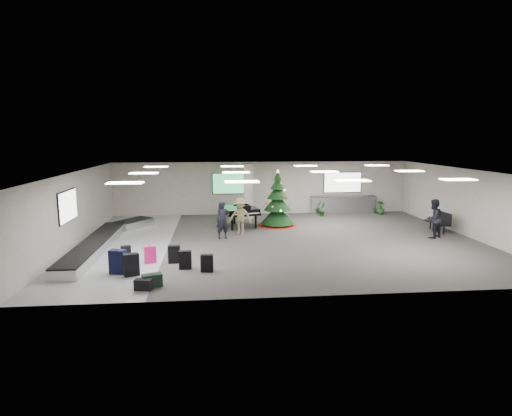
{
  "coord_description": "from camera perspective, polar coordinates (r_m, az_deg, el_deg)",
  "views": [
    {
      "loc": [
        -2.96,
        -18.92,
        4.69
      ],
      "look_at": [
        -1.01,
        1.0,
        1.36
      ],
      "focal_mm": 30.0,
      "sensor_mm": 36.0,
      "label": 1
    }
  ],
  "objects": [
    {
      "name": "navy_suitcase",
      "position": [
        15.69,
        -17.94,
        -6.82
      ],
      "size": [
        0.61,
        0.45,
        0.86
      ],
      "rotation": [
        0.0,
        0.0,
        -0.27
      ],
      "color": "black",
      "rests_on": "ground"
    },
    {
      "name": "suitcase_0",
      "position": [
        15.28,
        -16.3,
        -7.28
      ],
      "size": [
        0.57,
        0.45,
        0.8
      ],
      "rotation": [
        0.0,
        0.0,
        0.39
      ],
      "color": "black",
      "rests_on": "ground"
    },
    {
      "name": "black_duffel",
      "position": [
        13.9,
        -14.78,
        -9.84
      ],
      "size": [
        0.57,
        0.38,
        0.36
      ],
      "rotation": [
        0.0,
        0.0,
        -0.17
      ],
      "color": "black",
      "rests_on": "ground"
    },
    {
      "name": "traveler_bench",
      "position": [
        21.64,
        22.57,
        -1.31
      ],
      "size": [
        1.12,
        1.05,
        1.84
      ],
      "primitive_type": "imported",
      "rotation": [
        0.0,
        0.0,
        3.66
      ],
      "color": "black",
      "rests_on": "ground"
    },
    {
      "name": "baggage_carousel",
      "position": [
        19.97,
        -19.64,
        -4.07
      ],
      "size": [
        2.28,
        9.71,
        0.43
      ],
      "color": "silver",
      "rests_on": "ground"
    },
    {
      "name": "grand_piano",
      "position": [
        22.48,
        -2.22,
        -0.35
      ],
      "size": [
        2.16,
        2.5,
        1.22
      ],
      "rotation": [
        0.0,
        0.0,
        0.29
      ],
      "color": "black",
      "rests_on": "ground"
    },
    {
      "name": "traveler_b",
      "position": [
        20.7,
        -2.11,
        -1.12
      ],
      "size": [
        1.31,
        1.01,
        1.8
      ],
      "primitive_type": "imported",
      "rotation": [
        0.0,
        0.0,
        -0.34
      ],
      "color": "#857A52",
      "rests_on": "ground"
    },
    {
      "name": "potted_plant_right",
      "position": [
        27.23,
        16.31,
        0.05
      ],
      "size": [
        0.67,
        0.67,
        0.85
      ],
      "primitive_type": "imported",
      "rotation": [
        0.0,
        0.0,
        2.47
      ],
      "color": "#16451B",
      "rests_on": "ground"
    },
    {
      "name": "ground",
      "position": [
        19.72,
        3.21,
        -4.33
      ],
      "size": [
        18.0,
        18.0,
        0.0
      ],
      "primitive_type": "plane",
      "color": "#363331",
      "rests_on": "ground"
    },
    {
      "name": "suitcase_3",
      "position": [
        16.46,
        -10.86,
        -6.05
      ],
      "size": [
        0.46,
        0.27,
        0.7
      ],
      "rotation": [
        0.0,
        0.0,
        0.05
      ],
      "color": "black",
      "rests_on": "ground"
    },
    {
      "name": "traveler_a",
      "position": [
        19.89,
        -4.46,
        -1.64
      ],
      "size": [
        0.73,
        0.58,
        1.75
      ],
      "primitive_type": "imported",
      "rotation": [
        0.0,
        0.0,
        0.28
      ],
      "color": "black",
      "rests_on": "ground"
    },
    {
      "name": "suitcase_7",
      "position": [
        15.25,
        -6.55,
        -7.31
      ],
      "size": [
        0.45,
        0.28,
        0.64
      ],
      "rotation": [
        0.0,
        0.0,
        -0.13
      ],
      "color": "black",
      "rests_on": "ground"
    },
    {
      "name": "christmas_tree",
      "position": [
        22.81,
        2.88,
        0.22
      ],
      "size": [
        2.13,
        2.13,
        3.04
      ],
      "color": "maroon",
      "rests_on": "ground"
    },
    {
      "name": "suitcase_8",
      "position": [
        17.26,
        -16.96,
        -5.76
      ],
      "size": [
        0.43,
        0.31,
        0.59
      ],
      "rotation": [
        0.0,
        0.0,
        0.25
      ],
      "color": "black",
      "rests_on": "ground"
    },
    {
      "name": "green_duffel",
      "position": [
        14.12,
        -13.68,
        -9.35
      ],
      "size": [
        0.68,
        0.5,
        0.43
      ],
      "rotation": [
        0.0,
        0.0,
        0.35
      ],
      "color": "black",
      "rests_on": "ground"
    },
    {
      "name": "pink_suitcase",
      "position": [
        16.64,
        -13.95,
        -6.02
      ],
      "size": [
        0.48,
        0.37,
        0.68
      ],
      "rotation": [
        0.0,
        0.0,
        0.36
      ],
      "color": "#E71E71",
      "rests_on": "ground"
    },
    {
      "name": "potted_plant_left",
      "position": [
        25.98,
        8.78,
        -0.18
      ],
      "size": [
        0.51,
        0.54,
        0.79
      ],
      "primitive_type": "imported",
      "rotation": [
        0.0,
        0.0,
        1.11
      ],
      "color": "#16451B",
      "rests_on": "ground"
    },
    {
      "name": "service_counter",
      "position": [
        27.1,
        11.56,
        0.46
      ],
      "size": [
        4.05,
        0.65,
        1.08
      ],
      "color": "silver",
      "rests_on": "ground"
    },
    {
      "name": "bench",
      "position": [
        23.28,
        23.27,
        -1.52
      ],
      "size": [
        0.57,
        1.62,
        1.02
      ],
      "rotation": [
        0.0,
        0.0,
        0.02
      ],
      "color": "black",
      "rests_on": "ground"
    },
    {
      "name": "suitcase_1",
      "position": [
        15.65,
        -9.41,
        -6.83
      ],
      "size": [
        0.45,
        0.25,
        0.69
      ],
      "rotation": [
        0.0,
        0.0,
        -0.06
      ],
      "color": "black",
      "rests_on": "ground"
    },
    {
      "name": "room_envelope",
      "position": [
        19.9,
        1.89,
        2.63
      ],
      "size": [
        18.02,
        14.02,
        3.21
      ],
      "color": "#9E9891",
      "rests_on": "ground"
    }
  ]
}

